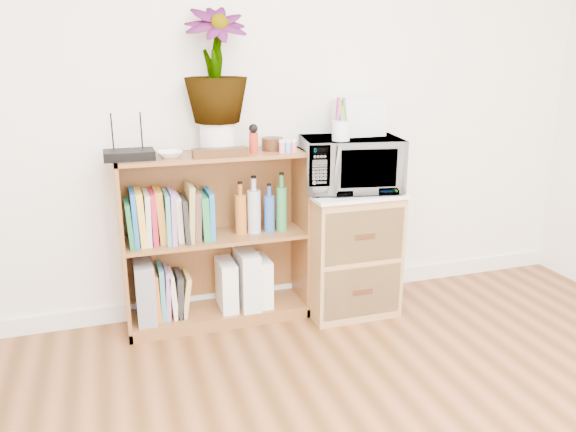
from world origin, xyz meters
name	(u,v)px	position (x,y,z in m)	size (l,w,h in m)	color
skirting_board	(271,293)	(0.00, 2.24, 0.05)	(4.00, 0.02, 0.10)	white
bookshelf	(216,240)	(-0.35, 2.10, 0.47)	(1.00, 0.30, 0.95)	brown
wicker_unit	(347,251)	(0.40, 2.02, 0.35)	(0.50, 0.45, 0.70)	#9E7542
microwave	(351,164)	(0.40, 2.02, 0.87)	(0.53, 0.36, 0.29)	white
pen_cup	(341,131)	(0.30, 1.94, 1.06)	(0.09, 0.09, 0.10)	white
small_appliance	(359,117)	(0.48, 2.11, 1.11)	(0.25, 0.21, 0.19)	white
router	(129,155)	(-0.77, 2.08, 0.97)	(0.24, 0.17, 0.04)	black
white_bowl	(170,154)	(-0.57, 2.07, 0.97)	(0.13, 0.13, 0.03)	white
plant_pot	(218,138)	(-0.31, 2.12, 1.03)	(0.19, 0.19, 0.16)	silver
potted_plant	(215,66)	(-0.31, 2.12, 1.39)	(0.32, 0.32, 0.57)	#34762F
trinket_box	(220,153)	(-0.33, 2.00, 0.97)	(0.28, 0.07, 0.04)	#341E0E
kokeshi_doll	(254,143)	(-0.14, 2.06, 1.00)	(0.05, 0.05, 0.11)	#B52916
wooden_bowl	(272,144)	(-0.02, 2.11, 0.98)	(0.12, 0.12, 0.07)	#32190D
paint_jars	(288,147)	(0.03, 2.01, 0.98)	(0.12, 0.04, 0.06)	#D9788C
file_box	(145,290)	(-0.75, 2.10, 0.24)	(0.10, 0.26, 0.33)	gray
magazine_holder_left	(227,284)	(-0.30, 2.09, 0.21)	(0.09, 0.22, 0.28)	white
magazine_holder_mid	(247,278)	(-0.18, 2.09, 0.23)	(0.10, 0.26, 0.33)	silver
magazine_holder_right	(261,280)	(-0.10, 2.09, 0.21)	(0.09, 0.22, 0.28)	white
cookbooks	(170,216)	(-0.59, 2.10, 0.63)	(0.45, 0.20, 0.30)	#1B6534
liquor_bottles	(260,206)	(-0.10, 2.10, 0.65)	(0.29, 0.07, 0.32)	#B66122
lower_books	(170,293)	(-0.61, 2.10, 0.20)	(0.20, 0.19, 0.29)	#CC6824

